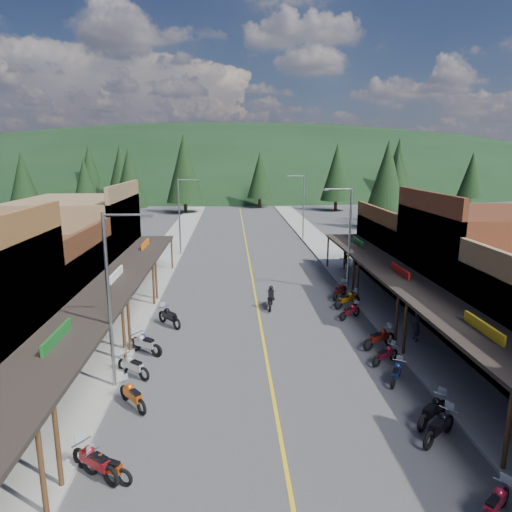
{
  "coord_description": "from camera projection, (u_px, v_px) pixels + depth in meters",
  "views": [
    {
      "loc": [
        -1.75,
        -25.22,
        10.34
      ],
      "look_at": [
        0.06,
        7.81,
        3.0
      ],
      "focal_mm": 32.0,
      "sensor_mm": 36.0,
      "label": 1
    }
  ],
  "objects": [
    {
      "name": "shop_west_2",
      "position": [
        31.0,
        288.0,
        27.29
      ],
      "size": [
        10.9,
        9.0,
        6.2
      ],
      "color": "#3F2111",
      "rests_on": "ground"
    },
    {
      "name": "pine_11",
      "position": [
        387.0,
        178.0,
        63.47
      ],
      "size": [
        5.82,
        5.82,
        12.4
      ],
      "color": "black",
      "rests_on": "ground"
    },
    {
      "name": "bike_east_10",
      "position": [
        340.0,
        290.0,
        33.5
      ],
      "size": [
        1.96,
        2.28,
        1.3
      ],
      "primitive_type": null,
      "rotation": [
        0.0,
        0.0,
        -0.63
      ],
      "color": "maroon",
      "rests_on": "ground"
    },
    {
      "name": "streetlight_2",
      "position": [
        348.0,
        235.0,
        34.12
      ],
      "size": [
        2.16,
        0.18,
        8.0
      ],
      "color": "gray",
      "rests_on": "ground"
    },
    {
      "name": "streetlight_1",
      "position": [
        181.0,
        213.0,
        47.02
      ],
      "size": [
        2.16,
        0.18,
        8.0
      ],
      "color": "gray",
      "rests_on": "ground"
    },
    {
      "name": "bike_west_8",
      "position": [
        169.0,
        316.0,
        28.04
      ],
      "size": [
        2.06,
        2.29,
        1.33
      ],
      "primitive_type": null,
      "rotation": [
        0.0,
        0.0,
        0.68
      ],
      "color": "black",
      "rests_on": "ground"
    },
    {
      "name": "rider_on_bike",
      "position": [
        271.0,
        299.0,
        31.3
      ],
      "size": [
        1.03,
        2.31,
        1.7
      ],
      "rotation": [
        0.0,
        0.0,
        -0.13
      ],
      "color": "black",
      "rests_on": "ground"
    },
    {
      "name": "centerline",
      "position": [
        249.0,
        259.0,
        46.41
      ],
      "size": [
        0.15,
        90.0,
        0.01
      ],
      "primitive_type": "cube",
      "color": "gold",
      "rests_on": "ground"
    },
    {
      "name": "shop_west_3",
      "position": [
        81.0,
        242.0,
        36.43
      ],
      "size": [
        10.9,
        10.2,
        8.2
      ],
      "color": "brown",
      "rests_on": "ground"
    },
    {
      "name": "bike_east_2",
      "position": [
        495.0,
        502.0,
        13.13
      ],
      "size": [
        1.9,
        1.72,
        1.1
      ],
      "primitive_type": null,
      "rotation": [
        0.0,
        0.0,
        -0.89
      ],
      "color": "maroon",
      "rests_on": "ground"
    },
    {
      "name": "pine_7",
      "position": [
        90.0,
        170.0,
        97.72
      ],
      "size": [
        5.88,
        5.88,
        12.5
      ],
      "color": "black",
      "rests_on": "ground"
    },
    {
      "name": "shop_east_2",
      "position": [
        480.0,
        266.0,
        28.54
      ],
      "size": [
        10.9,
        9.0,
        8.2
      ],
      "color": "#562B19",
      "rests_on": "ground"
    },
    {
      "name": "pine_3",
      "position": [
        260.0,
        175.0,
        90.06
      ],
      "size": [
        5.04,
        5.04,
        11.0
      ],
      "color": "black",
      "rests_on": "ground"
    },
    {
      "name": "sidewalk_east",
      "position": [
        333.0,
        257.0,
        46.86
      ],
      "size": [
        3.4,
        94.0,
        0.15
      ],
      "primitive_type": "cube",
      "color": "gray",
      "rests_on": "ground"
    },
    {
      "name": "pedestrian_east_a",
      "position": [
        416.0,
        325.0,
        25.46
      ],
      "size": [
        0.5,
        0.69,
        1.78
      ],
      "primitive_type": "imported",
      "rotation": [
        0.0,
        0.0,
        -1.45
      ],
      "color": "#261E2D",
      "rests_on": "sidewalk_east"
    },
    {
      "name": "pine_5",
      "position": [
        398.0,
        166.0,
        97.18
      ],
      "size": [
        6.72,
        6.72,
        14.0
      ],
      "color": "black",
      "rests_on": "ground"
    },
    {
      "name": "pine_10",
      "position": [
        130.0,
        178.0,
        73.22
      ],
      "size": [
        5.38,
        5.38,
        11.6
      ],
      "color": "black",
      "rests_on": "ground"
    },
    {
      "name": "bike_west_2",
      "position": [
        107.0,
        466.0,
        14.69
      ],
      "size": [
        2.01,
        1.42,
        1.1
      ],
      "primitive_type": null,
      "rotation": [
        0.0,
        0.0,
        1.12
      ],
      "color": "#A5340B",
      "rests_on": "ground"
    },
    {
      "name": "bike_west_3",
      "position": [
        95.0,
        460.0,
        14.84
      ],
      "size": [
        2.22,
        1.93,
        1.27
      ],
      "primitive_type": null,
      "rotation": [
        0.0,
        0.0,
        0.92
      ],
      "color": "maroon",
      "rests_on": "ground"
    },
    {
      "name": "pine_4",
      "position": [
        337.0,
        172.0,
        84.79
      ],
      "size": [
        5.88,
        5.88,
        12.5
      ],
      "color": "black",
      "rests_on": "ground"
    },
    {
      "name": "bike_east_7",
      "position": [
        379.0,
        337.0,
        24.84
      ],
      "size": [
        2.32,
        1.7,
        1.27
      ],
      "primitive_type": null,
      "rotation": [
        0.0,
        0.0,
        -1.08
      ],
      "color": "maroon",
      "rests_on": "ground"
    },
    {
      "name": "bike_west_7",
      "position": [
        146.0,
        342.0,
        24.31
      ],
      "size": [
        2.06,
        1.91,
        1.21
      ],
      "primitive_type": null,
      "rotation": [
        0.0,
        0.0,
        0.86
      ],
      "color": "navy",
      "rests_on": "ground"
    },
    {
      "name": "ground",
      "position": [
        262.0,
        334.0,
        26.91
      ],
      "size": [
        220.0,
        220.0,
        0.0
      ],
      "primitive_type": "plane",
      "color": "#38383A",
      "rests_on": "ground"
    },
    {
      "name": "bike_east_5",
      "position": [
        396.0,
        372.0,
        21.09
      ],
      "size": [
        1.49,
        1.91,
        1.06
      ],
      "primitive_type": null,
      "rotation": [
        0.0,
        0.0,
        -0.54
      ],
      "color": "navy",
      "rests_on": "ground"
    },
    {
      "name": "pine_2",
      "position": [
        184.0,
        169.0,
        81.19
      ],
      "size": [
        6.72,
        6.72,
        14.0
      ],
      "color": "black",
      "rests_on": "ground"
    },
    {
      "name": "bike_east_8",
      "position": [
        350.0,
        311.0,
        29.33
      ],
      "size": [
        1.91,
        1.67,
        1.09
      ],
      "primitive_type": null,
      "rotation": [
        0.0,
        0.0,
        -0.92
      ],
      "color": "maroon",
      "rests_on": "ground"
    },
    {
      "name": "ridge_hill",
      "position": [
        236.0,
        185.0,
        158.51
      ],
      "size": [
        310.0,
        140.0,
        60.0
      ],
      "primitive_type": "ellipsoid",
      "color": "black",
      "rests_on": "ground"
    },
    {
      "name": "bike_west_4",
      "position": [
        133.0,
        394.0,
        18.97
      ],
      "size": [
        1.86,
        2.08,
        1.2
      ],
      "primitive_type": null,
      "rotation": [
        0.0,
        0.0,
        0.67
      ],
      "color": "#C24C0D",
      "rests_on": "ground"
    },
    {
      "name": "pine_1",
      "position": [
        121.0,
        171.0,
        92.3
      ],
      "size": [
        5.88,
        5.88,
        12.5
      ],
      "color": "black",
      "rests_on": "ground"
    },
    {
      "name": "pedestrian_east_b",
      "position": [
        344.0,
        259.0,
        41.78
      ],
      "size": [
        0.92,
        0.66,
        1.72
      ],
      "primitive_type": "imported",
      "rotation": [
        0.0,
        0.0,
        3.38
      ],
      "color": "#4E3A31",
      "rests_on": "sidewalk_east"
    },
    {
      "name": "streetlight_3",
      "position": [
        302.0,
        204.0,
        55.56
      ],
      "size": [
        2.16,
        0.18,
        8.0
      ],
      "color": "gray",
      "rests_on": "ground"
    },
    {
      "name": "sidewalk_west",
      "position": [
        163.0,
        259.0,
        45.93
      ],
      "size": [
        3.4,
        94.0,
        0.15
      ],
      "primitive_type": "cube",
      "color": "gray",
      "rests_on": "ground"
    },
    {
      "name": "bike_west_6",
      "position": [
        145.0,
        343.0,
        24.09
      ],
      "size": [
        2.25,
        1.77,
        1.25
      ],
      "primitive_type": null,
      "rotation": [
        0.0,
        0.0,
        1.02
      ],
      "color": "#99999E",
      "rests_on": "ground"
    },
    {
      "name": "bike_east_9",
      "position": [
        347.0,
        299.0,
        31.46
      ],
      "size": [
        2.31,
        1.74,
        1.28
      ],
      "primitive_type": null,
      "rotation": [
        0.0,
        0.0,
        -1.06
      ],
      "color": "#B36A0C",
      "rests_on": "ground"
    },
    {
      "name": "bike_west_5",
      "position": [
        133.0,
        365.0,
        21.63
      ],
      "size": [
        2.1,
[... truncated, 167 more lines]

